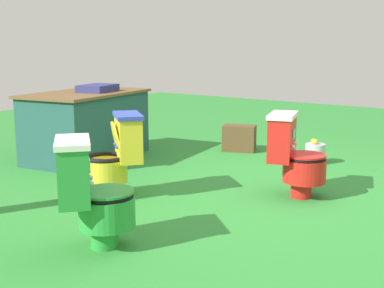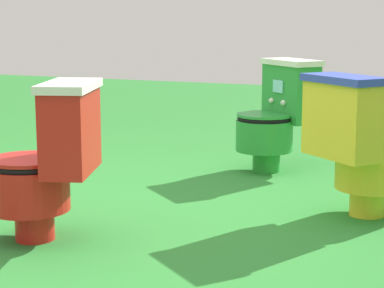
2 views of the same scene
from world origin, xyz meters
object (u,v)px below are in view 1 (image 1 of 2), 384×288
(toilet_red, at_px, (294,155))
(toilet_green, at_px, (92,193))
(small_crate, at_px, (239,138))
(lemon_bucket, at_px, (315,153))
(vendor_table, at_px, (87,125))
(toilet_yellow, at_px, (116,155))

(toilet_red, xyz_separation_m, toilet_green, (-1.83, 0.54, 0.00))
(small_crate, xyz_separation_m, lemon_bucket, (-0.08, -1.03, -0.04))
(small_crate, relative_size, lemon_bucket, 1.43)
(vendor_table, bearing_deg, lemon_bucket, -59.14)
(toilet_red, distance_m, vendor_table, 2.58)
(toilet_yellow, bearing_deg, toilet_green, 165.83)
(toilet_red, height_order, lemon_bucket, toilet_red)
(small_crate, bearing_deg, lemon_bucket, -94.49)
(toilet_red, bearing_deg, lemon_bucket, 177.07)
(vendor_table, height_order, small_crate, vendor_table)
(toilet_red, xyz_separation_m, lemon_bucket, (1.30, 0.36, -0.25))
(small_crate, bearing_deg, toilet_red, -134.81)
(toilet_red, height_order, vendor_table, vendor_table)
(vendor_table, xyz_separation_m, lemon_bucket, (1.33, -2.22, -0.28))
(vendor_table, relative_size, small_crate, 4.03)
(vendor_table, bearing_deg, toilet_yellow, -123.29)
(lemon_bucket, bearing_deg, vendor_table, 120.86)
(toilet_yellow, distance_m, toilet_green, 1.15)
(toilet_green, xyz_separation_m, small_crate, (3.21, 0.85, -0.21))
(small_crate, bearing_deg, toilet_yellow, -176.00)
(vendor_table, distance_m, small_crate, 1.86)
(toilet_green, height_order, vendor_table, vendor_table)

